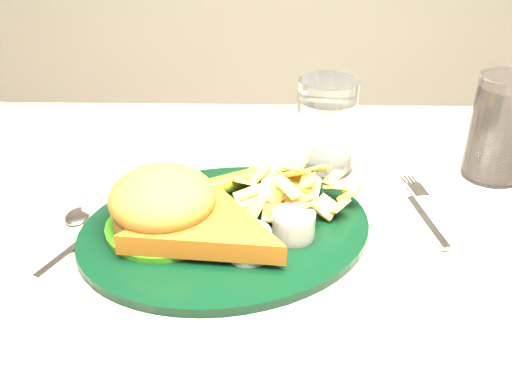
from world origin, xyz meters
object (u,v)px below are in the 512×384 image
(dinner_plate, at_px, (225,205))
(fork_napkin, at_px, (425,217))
(water_glass, at_px, (326,126))
(cola_glass, at_px, (500,128))

(dinner_plate, height_order, fork_napkin, dinner_plate)
(dinner_plate, relative_size, fork_napkin, 2.31)
(dinner_plate, distance_m, water_glass, 0.21)
(cola_glass, distance_m, fork_napkin, 0.18)
(dinner_plate, height_order, water_glass, water_glass)
(water_glass, relative_size, cola_glass, 0.90)
(water_glass, bearing_deg, cola_glass, -4.52)
(water_glass, distance_m, cola_glass, 0.23)
(fork_napkin, bearing_deg, dinner_plate, 177.91)
(cola_glass, bearing_deg, water_glass, 175.48)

